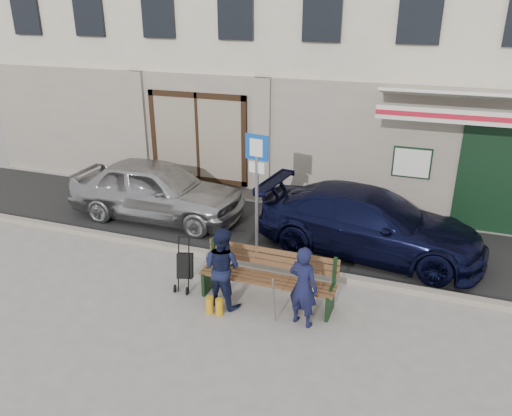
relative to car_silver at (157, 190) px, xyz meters
The scene contains 10 objects.
ground 4.56m from the car_silver, 41.00° to the right, with size 80.00×80.00×0.00m, color #9E9991.
asphalt_lane 3.48m from the car_silver, ahead, with size 60.00×3.20×0.01m, color #282828.
curb 3.75m from the car_silver, 23.16° to the right, with size 60.00×0.18×0.12m, color #9E9384.
car_silver is the anchor object (origin of this frame).
car_navy 5.08m from the car_silver, ahead, with size 1.89×4.65×1.35m, color black.
parking_sign 3.45m from the car_silver, 22.95° to the right, with size 0.49×0.12×2.64m.
bench 4.51m from the car_silver, 35.45° to the right, with size 2.40×1.17×0.98m.
man 5.39m from the car_silver, 34.22° to the right, with size 0.51×0.33×1.39m, color #131636.
woman 4.21m from the car_silver, 44.34° to the right, with size 0.70×0.55×1.44m, color #121733.
stroller 3.48m from the car_silver, 51.45° to the right, with size 0.35×0.45×1.00m.
Camera 1 is at (2.72, -6.79, 4.88)m, focal length 35.00 mm.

